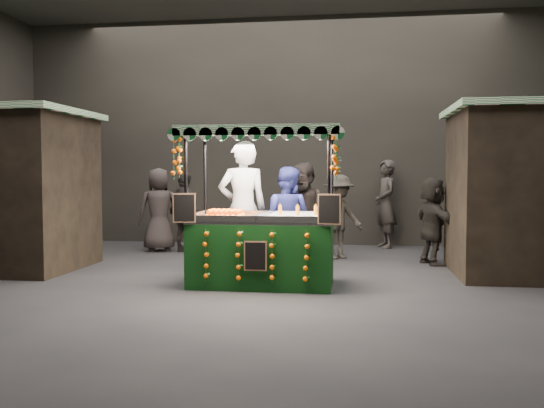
# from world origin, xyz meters

# --- Properties ---
(ground) EXTENTS (12.00, 12.00, 0.00)m
(ground) POSITION_xyz_m (0.00, 0.00, 0.00)
(ground) COLOR black
(ground) RESTS_ON ground
(market_hall) EXTENTS (12.10, 10.10, 5.05)m
(market_hall) POSITION_xyz_m (0.00, 0.00, 3.38)
(market_hall) COLOR black
(market_hall) RESTS_ON ground
(juice_stall) EXTENTS (2.27, 1.34, 2.20)m
(juice_stall) POSITION_xyz_m (0.19, 0.15, 0.68)
(juice_stall) COLOR black
(juice_stall) RESTS_ON ground
(vendor_grey) EXTENTS (0.88, 0.73, 2.06)m
(vendor_grey) POSITION_xyz_m (-0.24, 0.95, 1.03)
(vendor_grey) COLOR gray
(vendor_grey) RESTS_ON ground
(vendor_blue) EXTENTS (0.97, 0.85, 1.67)m
(vendor_blue) POSITION_xyz_m (0.40, 1.31, 0.84)
(vendor_blue) COLOR navy
(vendor_blue) RESTS_ON ground
(shopper_0) EXTENTS (0.75, 0.57, 1.86)m
(shopper_0) POSITION_xyz_m (-4.13, 1.80, 0.93)
(shopper_0) COLOR #292421
(shopper_0) RESTS_ON ground
(shopper_1) EXTENTS (0.99, 0.86, 1.75)m
(shopper_1) POSITION_xyz_m (0.66, 1.80, 0.87)
(shopper_1) COLOR black
(shopper_1) RESTS_ON ground
(shopper_2) EXTENTS (0.98, 0.88, 1.60)m
(shopper_2) POSITION_xyz_m (-1.88, 3.36, 0.80)
(shopper_2) COLOR black
(shopper_2) RESTS_ON ground
(shopper_3) EXTENTS (1.15, 1.04, 1.55)m
(shopper_3) POSITION_xyz_m (1.17, 2.89, 0.77)
(shopper_3) COLOR #2D2925
(shopper_3) RESTS_ON ground
(shopper_4) EXTENTS (0.96, 0.81, 1.68)m
(shopper_4) POSITION_xyz_m (-2.44, 3.44, 0.84)
(shopper_4) COLOR #2D2625
(shopper_4) RESTS_ON ground
(shopper_5) EXTENTS (0.89, 1.46, 1.50)m
(shopper_5) POSITION_xyz_m (2.80, 2.44, 0.75)
(shopper_5) COLOR black
(shopper_5) RESTS_ON ground
(shopper_6) EXTENTS (0.62, 0.78, 1.85)m
(shopper_6) POSITION_xyz_m (2.11, 4.60, 0.93)
(shopper_6) COLOR #2E2825
(shopper_6) RESTS_ON ground
(shopper_7) EXTENTS (0.72, 0.98, 1.84)m
(shopper_7) POSITION_xyz_m (-4.08, 2.74, 0.92)
(shopper_7) COLOR #2D2724
(shopper_7) RESTS_ON ground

